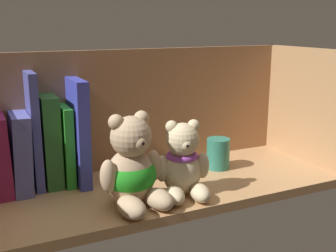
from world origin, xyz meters
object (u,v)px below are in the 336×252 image
(teddy_bear_larger, at_px, (132,170))
(book_6, at_px, (65,144))
(book_3, at_px, (20,152))
(teddy_bear_smaller, at_px, (183,164))
(book_4, at_px, (34,131))
(book_5, at_px, (50,141))
(pillar_candle, at_px, (218,154))
(book_7, at_px, (76,130))

(teddy_bear_larger, bearing_deg, book_6, 116.61)
(book_3, distance_m, teddy_bear_smaller, 0.34)
(book_3, relative_size, book_4, 0.67)
(book_5, height_order, teddy_bear_smaller, book_5)
(book_5, relative_size, teddy_bear_larger, 1.08)
(teddy_bear_larger, distance_m, teddy_bear_smaller, 0.11)
(book_4, height_order, teddy_bear_larger, book_4)
(teddy_bear_smaller, xyz_separation_m, pillar_candle, (0.15, 0.11, -0.03))
(teddy_bear_smaller, bearing_deg, book_6, 138.30)
(teddy_bear_larger, bearing_deg, book_4, 130.56)
(book_7, bearing_deg, pillar_candle, -12.02)
(book_3, distance_m, book_7, 0.12)
(book_3, bearing_deg, pillar_candle, -8.82)
(book_5, xyz_separation_m, pillar_candle, (0.38, -0.07, -0.06))
(book_6, relative_size, teddy_bear_smaller, 1.10)
(book_4, height_order, teddy_bear_smaller, book_4)
(book_3, height_order, book_6, book_6)
(book_3, relative_size, book_6, 0.96)
(book_4, distance_m, book_7, 0.09)
(pillar_candle, bearing_deg, book_5, 169.78)
(book_3, height_order, teddy_bear_smaller, book_3)
(book_3, height_order, book_5, book_5)
(book_6, relative_size, teddy_bear_larger, 0.95)
(book_3, relative_size, book_5, 0.84)
(book_6, relative_size, book_7, 0.75)
(teddy_bear_larger, xyz_separation_m, teddy_bear_smaller, (0.11, 0.00, -0.00))
(book_3, xyz_separation_m, book_6, (0.09, 0.00, 0.00))
(book_6, height_order, teddy_bear_smaller, book_6)
(book_7, bearing_deg, teddy_bear_larger, -70.73)
(book_7, distance_m, pillar_candle, 0.34)
(book_5, bearing_deg, teddy_bear_smaller, -37.51)
(book_5, bearing_deg, teddy_bear_larger, -55.74)
(book_4, height_order, pillar_candle, book_4)
(book_4, relative_size, pillar_candle, 3.35)
(book_5, distance_m, teddy_bear_larger, 0.21)
(book_4, height_order, book_7, book_4)
(book_6, bearing_deg, book_5, 180.00)
(book_3, bearing_deg, teddy_bear_smaller, -31.15)
(book_6, distance_m, teddy_bear_larger, 0.20)
(book_3, bearing_deg, teddy_bear_larger, -44.09)
(book_4, bearing_deg, book_3, 180.00)
(book_4, height_order, book_5, book_4)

